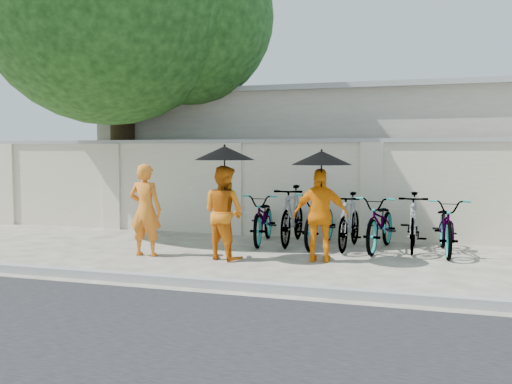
% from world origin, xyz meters
% --- Properties ---
extents(ground, '(80.00, 80.00, 0.00)m').
position_xyz_m(ground, '(0.00, 0.00, 0.00)').
color(ground, beige).
extents(kerb, '(40.00, 0.16, 0.12)m').
position_xyz_m(kerb, '(0.00, -1.70, 0.06)').
color(kerb, '#949494').
rests_on(kerb, ground).
extents(compound_wall, '(20.00, 0.30, 2.00)m').
position_xyz_m(compound_wall, '(1.00, 3.20, 1.00)').
color(compound_wall, beige).
rests_on(compound_wall, ground).
extents(building_behind, '(14.00, 6.00, 3.20)m').
position_xyz_m(building_behind, '(2.00, 7.00, 1.60)').
color(building_behind, beige).
rests_on(building_behind, ground).
extents(shade_tree, '(6.70, 6.20, 8.20)m').
position_xyz_m(shade_tree, '(-3.66, 2.97, 5.10)').
color(shade_tree, '#392A18').
rests_on(shade_tree, ground).
extents(monk_left, '(0.60, 0.40, 1.61)m').
position_xyz_m(monk_left, '(-1.55, 0.15, 0.80)').
color(monk_left, orange).
rests_on(monk_left, ground).
extents(monk_center, '(0.94, 0.84, 1.58)m').
position_xyz_m(monk_center, '(-0.15, 0.28, 0.79)').
color(monk_center, orange).
rests_on(monk_center, ground).
extents(parasol_center, '(1.01, 1.01, 1.01)m').
position_xyz_m(parasol_center, '(-0.10, 0.20, 1.79)').
color(parasol_center, black).
rests_on(parasol_center, ground).
extents(monk_right, '(0.94, 0.47, 1.54)m').
position_xyz_m(monk_right, '(1.46, 0.52, 0.77)').
color(monk_right, orange).
rests_on(monk_right, ground).
extents(parasol_right, '(0.98, 0.98, 0.95)m').
position_xyz_m(parasol_right, '(1.48, 0.44, 1.71)').
color(parasol_right, black).
rests_on(parasol_right, ground).
extents(bike_0, '(0.90, 1.96, 0.99)m').
position_xyz_m(bike_0, '(0.01, 2.08, 0.50)').
color(bike_0, gray).
rests_on(bike_0, ground).
extents(bike_1, '(0.60, 1.93, 1.15)m').
position_xyz_m(bike_1, '(0.58, 2.12, 0.58)').
color(bike_1, gray).
rests_on(bike_1, ground).
extents(bike_2, '(0.80, 2.01, 1.04)m').
position_xyz_m(bike_2, '(1.15, 2.04, 0.52)').
color(bike_2, gray).
rests_on(bike_2, ground).
extents(bike_3, '(0.60, 1.78, 1.05)m').
position_xyz_m(bike_3, '(1.73, 1.89, 0.53)').
color(bike_3, gray).
rests_on(bike_3, ground).
extents(bike_4, '(0.90, 2.00, 1.02)m').
position_xyz_m(bike_4, '(2.30, 1.93, 0.51)').
color(bike_4, gray).
rests_on(bike_4, ground).
extents(bike_5, '(0.52, 1.78, 1.07)m').
position_xyz_m(bike_5, '(2.87, 2.03, 0.53)').
color(bike_5, gray).
rests_on(bike_5, ground).
extents(bike_6, '(0.80, 1.96, 1.01)m').
position_xyz_m(bike_6, '(3.44, 1.91, 0.50)').
color(bike_6, gray).
rests_on(bike_6, ground).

